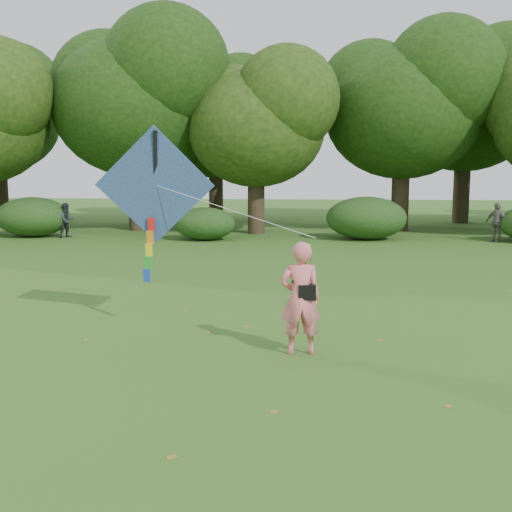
# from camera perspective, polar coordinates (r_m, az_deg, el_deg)

# --- Properties ---
(ground) EXTENTS (100.00, 100.00, 0.00)m
(ground) POSITION_cam_1_polar(r_m,az_deg,el_deg) (10.82, 2.03, -9.44)
(ground) COLOR #265114
(ground) RESTS_ON ground
(man_kite_flyer) EXTENTS (0.79, 0.59, 1.97)m
(man_kite_flyer) POSITION_cam_1_polar(r_m,az_deg,el_deg) (11.07, 3.95, -3.77)
(man_kite_flyer) COLOR #EF7078
(man_kite_flyer) RESTS_ON ground
(bystander_left) EXTENTS (0.92, 0.96, 1.55)m
(bystander_left) POSITION_cam_1_polar(r_m,az_deg,el_deg) (29.99, -16.45, 3.06)
(bystander_left) COLOR #272A34
(bystander_left) RESTS_ON ground
(bystander_right) EXTENTS (0.97, 0.98, 1.66)m
(bystander_right) POSITION_cam_1_polar(r_m,az_deg,el_deg) (29.03, 20.59, 2.83)
(bystander_right) COLOR slate
(bystander_right) RESTS_ON ground
(crossbody_bag) EXTENTS (0.43, 0.20, 0.74)m
(crossbody_bag) POSITION_cam_1_polar(r_m,az_deg,el_deg) (11.02, 4.56, -3.15)
(crossbody_bag) COLOR black
(crossbody_bag) RESTS_ON ground
(flying_kite) EXTENTS (4.30, 1.99, 3.10)m
(flying_kite) POSITION_cam_1_polar(r_m,az_deg,el_deg) (12.83, -8.95, 6.04)
(flying_kite) COLOR #234599
(flying_kite) RESTS_ON ground
(tree_line) EXTENTS (54.70, 15.30, 9.48)m
(tree_line) POSITION_cam_1_polar(r_m,az_deg,el_deg) (33.29, 6.88, 12.13)
(tree_line) COLOR #3A2D1E
(tree_line) RESTS_ON ground
(shrub_band) EXTENTS (39.15, 3.22, 1.88)m
(shrub_band) POSITION_cam_1_polar(r_m,az_deg,el_deg) (28.04, 2.23, 3.22)
(shrub_band) COLOR #264919
(shrub_band) RESTS_ON ground
(fallen_leaves) EXTENTS (9.47, 14.11, 0.01)m
(fallen_leaves) POSITION_cam_1_polar(r_m,az_deg,el_deg) (12.70, 3.02, -6.75)
(fallen_leaves) COLOR olive
(fallen_leaves) RESTS_ON ground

